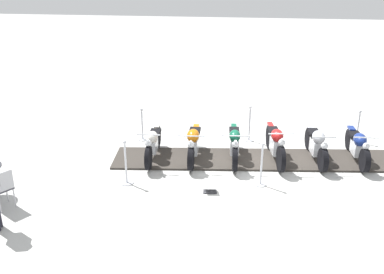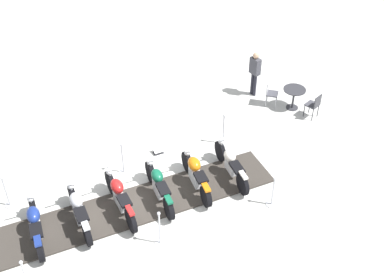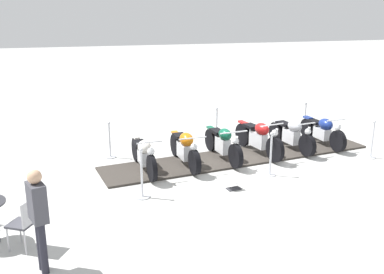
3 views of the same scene
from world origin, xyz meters
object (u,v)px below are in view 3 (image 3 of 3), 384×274
at_px(stanchion_right_front, 142,182).
at_px(cafe_chair_near_table, 24,221).
at_px(stanchion_right_rear, 372,144).
at_px(motorcycle_chrome, 292,134).
at_px(motorcycle_cream, 144,154).
at_px(stanchion_left_rear, 305,123).
at_px(motorcycle_forest, 223,143).
at_px(info_placard, 234,186).
at_px(bystander_person, 38,212).
at_px(stanchion_left_front, 110,146).
at_px(stanchion_right_mid, 270,160).
at_px(motorcycle_copper, 185,148).
at_px(stanchion_left_mid, 217,131).
at_px(motorcycle_navy, 323,130).
at_px(motorcycle_maroon, 259,137).

distance_m(stanchion_right_front, cafe_chair_near_table, 2.82).
bearing_deg(stanchion_right_rear, motorcycle_chrome, 145.93).
height_order(motorcycle_cream, stanchion_left_rear, stanchion_left_rear).
xyz_separation_m(motorcycle_forest, stanchion_left_rear, (3.68, 2.02, -0.21)).
xyz_separation_m(info_placard, bystander_person, (-4.12, -2.25, 0.96)).
bearing_deg(stanchion_right_rear, cafe_chair_near_table, -164.41).
relative_size(stanchion_left_front, stanchion_right_rear, 0.95).
bearing_deg(stanchion_right_front, motorcycle_chrome, 23.77).
bearing_deg(bystander_person, motorcycle_chrome, 15.20).
bearing_deg(stanchion_left_front, motorcycle_chrome, -9.19).
xyz_separation_m(motorcycle_chrome, stanchion_right_rear, (1.82, -1.23, -0.11)).
bearing_deg(motorcycle_chrome, stanchion_right_mid, -49.65).
bearing_deg(stanchion_left_rear, stanchion_left_front, -172.40).
relative_size(motorcycle_copper, motorcycle_chrome, 1.02).
distance_m(motorcycle_chrome, info_placard, 3.53).
bearing_deg(stanchion_left_mid, stanchion_left_rear, 7.60).
distance_m(motorcycle_navy, stanchion_right_rear, 1.55).
distance_m(stanchion_right_front, stanchion_right_rear, 6.69).
distance_m(motorcycle_copper, cafe_chair_near_table, 4.97).
distance_m(stanchion_right_mid, info_placard, 1.37).
distance_m(motorcycle_forest, stanchion_right_rear, 4.18).
xyz_separation_m(motorcycle_cream, stanchion_right_front, (-0.31, -1.52, -0.14)).
xyz_separation_m(motorcycle_copper, stanchion_right_mid, (1.88, -1.22, -0.11)).
bearing_deg(motorcycle_cream, motorcycle_copper, 92.76).
xyz_separation_m(stanchion_right_mid, cafe_chair_near_table, (-5.62, -2.05, 0.14)).
distance_m(stanchion_right_front, stanchion_left_front, 2.98).
relative_size(motorcycle_copper, stanchion_left_rear, 2.10).
relative_size(motorcycle_maroon, stanchion_left_mid, 1.98).
distance_m(motorcycle_copper, stanchion_left_front, 2.25).
bearing_deg(info_placard, cafe_chair_near_table, 10.81).
relative_size(motorcycle_maroon, motorcycle_chrome, 1.07).
distance_m(motorcycle_copper, stanchion_right_mid, 2.24).
relative_size(motorcycle_navy, cafe_chair_near_table, 2.32).
bearing_deg(bystander_person, motorcycle_maroon, 19.10).
bearing_deg(bystander_person, stanchion_left_rear, 18.81).
bearing_deg(motorcycle_copper, stanchion_right_rear, 77.91).
height_order(motorcycle_cream, motorcycle_maroon, motorcycle_maroon).
relative_size(motorcycle_navy, stanchion_right_rear, 1.97).
height_order(stanchion_right_front, info_placard, stanchion_right_front).
bearing_deg(motorcycle_forest, stanchion_left_rear, 113.53).
height_order(stanchion_left_front, info_placard, stanchion_left_front).
bearing_deg(cafe_chair_near_table, motorcycle_chrome, -121.08).
bearing_deg(motorcycle_navy, motorcycle_cream, -86.20).
height_order(motorcycle_chrome, bystander_person, bystander_person).
bearing_deg(stanchion_right_front, stanchion_right_rear, 7.60).
bearing_deg(motorcycle_navy, cafe_chair_near_table, -68.59).
relative_size(motorcycle_cream, stanchion_right_front, 1.92).
bearing_deg(stanchion_left_mid, bystander_person, -130.38).
bearing_deg(motorcycle_chrome, motorcycle_cream, -90.33).
distance_m(stanchion_right_rear, cafe_chair_near_table, 9.28).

